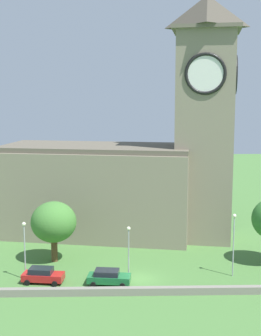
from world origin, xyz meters
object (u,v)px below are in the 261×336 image
at_px(church, 130,168).
at_px(tree_riverside_east, 54,222).
at_px(car_green, 108,277).
at_px(streetlamp_central, 129,243).
at_px(streetlamp_west_mid, 24,241).
at_px(car_red, 43,275).
at_px(streetlamp_east_mid, 234,235).

relative_size(church, tree_riverside_east, 4.65).
distance_m(car_green, streetlamp_central, 4.36).
height_order(streetlamp_west_mid, tree_riverside_east, tree_riverside_east).
relative_size(car_green, tree_riverside_east, 0.64).
relative_size(church, streetlamp_central, 5.86).
xyz_separation_m(car_red, tree_riverside_east, (0.41, 6.94, 4.17)).
height_order(church, streetlamp_central, church).
bearing_deg(church, streetlamp_east_mid, -56.23).
bearing_deg(car_green, church, 81.49).
xyz_separation_m(car_green, streetlamp_east_mid, (14.24, 2.10, 4.03)).
distance_m(car_red, streetlamp_central, 10.17).
xyz_separation_m(car_red, streetlamp_west_mid, (-2.08, 1.00, 3.62)).
distance_m(car_green, streetlamp_east_mid, 14.95).
xyz_separation_m(church, car_red, (-10.18, -18.43, -9.22)).
relative_size(streetlamp_west_mid, streetlamp_east_mid, 0.91).
height_order(car_red, car_green, car_red).
bearing_deg(car_green, car_red, 174.54).
bearing_deg(streetlamp_central, church, 88.01).
relative_size(streetlamp_west_mid, streetlamp_central, 1.10).
xyz_separation_m(car_red, car_green, (7.32, -0.70, -0.02)).
bearing_deg(streetlamp_central, car_green, -142.03).
xyz_separation_m(streetlamp_west_mid, streetlamp_east_mid, (23.65, 0.41, 0.39)).
height_order(streetlamp_west_mid, streetlamp_east_mid, streetlamp_east_mid).
bearing_deg(streetlamp_east_mid, car_green, -171.60).
xyz_separation_m(church, streetlamp_central, (-0.60, -17.36, -5.96)).
bearing_deg(streetlamp_west_mid, car_red, -25.54).
distance_m(streetlamp_west_mid, streetlamp_central, 11.67).
bearing_deg(tree_riverside_east, streetlamp_central, -32.66).
bearing_deg(streetlamp_west_mid, car_green, -10.22).
relative_size(car_red, streetlamp_west_mid, 0.71).
bearing_deg(streetlamp_east_mid, tree_riverside_east, 165.34).
distance_m(car_green, tree_riverside_east, 11.12).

